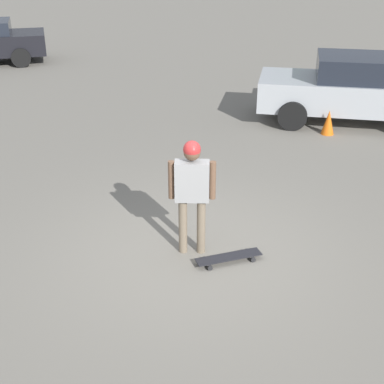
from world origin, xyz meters
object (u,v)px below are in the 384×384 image
at_px(person, 192,185).
at_px(traffic_cone, 328,122).
at_px(skateboard, 229,257).
at_px(car_parked_near, 354,89).

bearing_deg(person, traffic_cone, 59.80).
relative_size(skateboard, car_parked_near, 0.18).
bearing_deg(skateboard, car_parked_near, -137.06).
bearing_deg(person, skateboard, -25.91).
height_order(skateboard, car_parked_near, car_parked_near).
height_order(person, traffic_cone, person).
bearing_deg(car_parked_near, person, 67.56).
distance_m(person, traffic_cone, 5.76).
bearing_deg(skateboard, traffic_cone, -134.74).
relative_size(skateboard, traffic_cone, 1.50).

